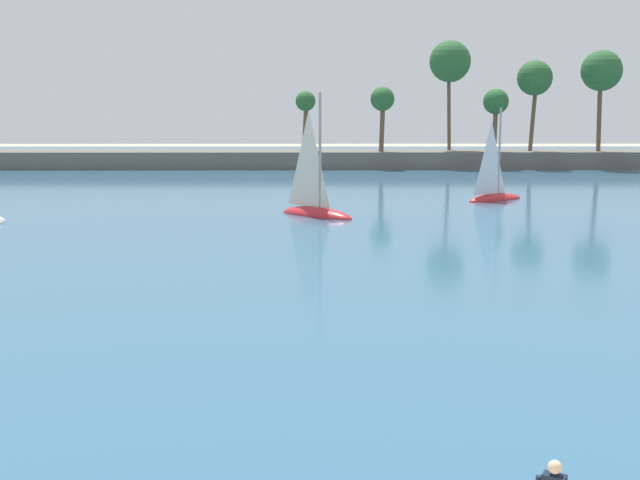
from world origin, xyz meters
TOP-DOWN VIEW (x-y plane):
  - sea at (0.00, 65.00)m, footprint 220.00×112.98m
  - palm_headland at (4.00, 81.47)m, footprint 114.14×6.46m
  - sailboat_mid_bay at (14.66, 52.93)m, footprint 4.77×3.75m
  - sailboat_toward_headland at (2.17, 45.29)m, footprint 5.10×4.88m

SIDE VIEW (x-z plane):
  - sea at x=0.00m, z-range 0.00..0.06m
  - sailboat_mid_bay at x=14.66m, z-range -2.76..4.12m
  - sailboat_toward_headland at x=2.17m, z-range -3.17..4.71m
  - palm_headland at x=4.00m, z-range -4.08..9.00m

